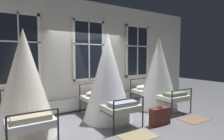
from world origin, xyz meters
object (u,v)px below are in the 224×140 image
Objects in this scene: cot_second at (108,78)px; cot_third at (158,74)px; cot_first at (24,84)px; suitcase_dark at (160,116)px.

cot_second is 2.04m from cot_third.
suitcase_dark is at bearing -111.95° from cot_first.
cot_first is at bearing 161.52° from suitcase_dark.
cot_first is at bearing 90.97° from cot_third.
cot_third is at bearing -87.86° from cot_second.
cot_first is 0.98× the size of cot_third.
cot_first is 4.12m from cot_third.
cot_third is (2.03, 0.07, 0.00)m from cot_second.
cot_third is at bearing -90.80° from cot_first.
suitcase_dark is at bearing -140.12° from cot_second.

